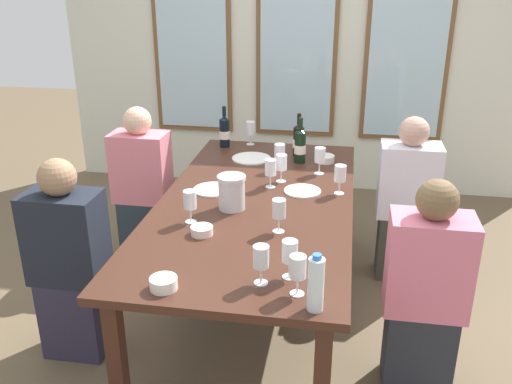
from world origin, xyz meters
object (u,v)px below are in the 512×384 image
wine_glass_3 (250,129)px  seated_person_1 (425,295)px  tasting_bowl_1 (325,159)px  wine_glass_6 (270,169)px  wine_glass_4 (320,156)px  wine_glass_8 (281,163)px  metal_pitcher (232,192)px  tasting_bowl_0 (164,283)px  tasting_bowl_2 (202,230)px  wine_glass_1 (261,258)px  white_plate_1 (251,158)px  wine_glass_10 (279,210)px  wine_glass_7 (290,253)px  seated_person_0 (70,265)px  seated_person_2 (143,189)px  wine_glass_9 (298,268)px  wine_bottle_2 (298,140)px  wine_bottle_1 (300,146)px  wine_glass_2 (190,201)px  wine_glass_5 (280,153)px  white_plate_2 (213,190)px  wine_bottle_0 (225,132)px  seated_person_3 (406,204)px  wine_glass_0 (340,174)px  dining_table (256,211)px  white_plate_0 (302,191)px

wine_glass_3 → seated_person_1: bearing=-54.1°
tasting_bowl_1 → wine_glass_6: wine_glass_6 is taller
tasting_bowl_1 → seated_person_1: seated_person_1 is taller
wine_glass_4 → wine_glass_8: bearing=-141.1°
metal_pitcher → tasting_bowl_0: bearing=-97.3°
tasting_bowl_2 → wine_glass_6: 0.73m
wine_glass_1 → metal_pitcher: bearing=110.8°
white_plate_1 → wine_glass_8: (0.25, -0.39, 0.12)m
wine_glass_10 → wine_glass_7: bearing=-76.6°
tasting_bowl_2 → wine_glass_8: size_ratio=0.64×
seated_person_0 → tasting_bowl_1: bearing=45.2°
metal_pitcher → seated_person_2: (-0.78, 0.69, -0.31)m
wine_glass_1 → wine_glass_8: bearing=93.2°
white_plate_1 → wine_glass_9: 1.71m
wine_bottle_2 → wine_glass_8: (-0.05, -0.52, 0.01)m
white_plate_1 → wine_bottle_1: wine_bottle_1 is taller
wine_bottle_1 → tasting_bowl_2: (-0.37, -1.17, -0.10)m
white_plate_1 → wine_glass_2: wine_glass_2 is taller
wine_bottle_2 → wine_glass_5: bearing=-106.1°
wine_glass_3 → seated_person_1: 1.93m
tasting_bowl_2 → wine_glass_6: bearing=70.4°
white_plate_2 → wine_glass_7: wine_glass_7 is taller
wine_bottle_2 → wine_glass_1: (0.01, -1.71, 0.01)m
seated_person_0 → wine_glass_1: bearing=-18.3°
white_plate_1 → seated_person_1: bearing=-49.1°
wine_glass_6 → wine_glass_9: size_ratio=1.00×
wine_bottle_0 → wine_glass_5: 0.63m
wine_glass_5 → wine_bottle_1: bearing=56.2°
tasting_bowl_1 → tasting_bowl_2: bearing=-114.1°
tasting_bowl_2 → wine_glass_3: 1.51m
tasting_bowl_1 → wine_bottle_2: bearing=151.1°
wine_glass_1 → wine_glass_10: bearing=88.9°
wine_glass_4 → white_plate_2: bearing=-147.2°
wine_bottle_0 → seated_person_3: 1.38m
wine_glass_2 → seated_person_1: seated_person_1 is taller
tasting_bowl_2 → wine_glass_5: 1.03m
wine_glass_9 → wine_glass_3: bearing=105.5°
wine_bottle_2 → seated_person_2: (-1.05, -0.28, -0.33)m
wine_bottle_2 → wine_glass_6: 0.63m
metal_pitcher → wine_bottle_1: size_ratio=0.62×
seated_person_3 → wine_glass_2: bearing=-141.5°
wine_glass_0 → seated_person_3: bearing=44.1°
tasting_bowl_0 → wine_glass_9: wine_glass_9 is taller
dining_table → seated_person_2: seated_person_2 is taller
white_plate_0 → wine_glass_6: 0.23m
tasting_bowl_0 → wine_glass_4: 1.57m
white_plate_2 → metal_pitcher: size_ratio=1.24×
wine_glass_7 → seated_person_3: seated_person_3 is taller
metal_pitcher → seated_person_1: 1.11m
wine_glass_9 → seated_person_0: bearing=161.5°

